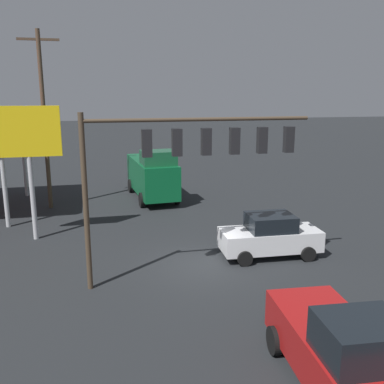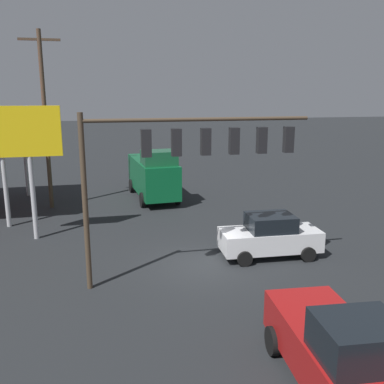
{
  "view_description": "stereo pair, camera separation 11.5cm",
  "coord_description": "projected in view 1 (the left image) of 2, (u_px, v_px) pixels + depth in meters",
  "views": [
    {
      "loc": [
        4.32,
        16.44,
        7.17
      ],
      "look_at": [
        0.0,
        -2.0,
        2.76
      ],
      "focal_mm": 40.0,
      "sensor_mm": 36.0,
      "label": 1
    },
    {
      "loc": [
        4.2,
        16.47,
        7.17
      ],
      "look_at": [
        0.0,
        -2.0,
        2.76
      ],
      "focal_mm": 40.0,
      "sensor_mm": 36.0,
      "label": 2
    }
  ],
  "objects": [
    {
      "name": "pickup_parked",
      "position": [
        343.0,
        354.0,
        10.17
      ],
      "size": [
        2.59,
        5.34,
        2.4
      ],
      "rotation": [
        0.0,
        0.0,
        1.49
      ],
      "color": "maroon",
      "rests_on": "ground"
    },
    {
      "name": "price_sign",
      "position": [
        28.0,
        139.0,
        20.37
      ],
      "size": [
        3.1,
        0.27,
        6.57
      ],
      "color": "#B7B7BC",
      "rests_on": "ground"
    },
    {
      "name": "sedan_waiting",
      "position": [
        270.0,
        236.0,
        19.04
      ],
      "size": [
        4.48,
        2.23,
        1.93
      ],
      "rotation": [
        0.0,
        0.0,
        -0.05
      ],
      "color": "silver",
      "rests_on": "ground"
    },
    {
      "name": "delivery_truck",
      "position": [
        152.0,
        175.0,
        29.25
      ],
      "size": [
        2.94,
        6.95,
        3.58
      ],
      "rotation": [
        0.0,
        0.0,
        1.64
      ],
      "color": "#0C592D",
      "rests_on": "ground"
    },
    {
      "name": "ground_plane",
      "position": [
        203.0,
        265.0,
        18.18
      ],
      "size": [
        200.0,
        200.0,
        0.0
      ],
      "primitive_type": "plane",
      "color": "black"
    },
    {
      "name": "traffic_signal_assembly",
      "position": [
        190.0,
        151.0,
        15.79
      ],
      "size": [
        8.6,
        0.43,
        6.52
      ],
      "color": "#473828",
      "rests_on": "ground"
    },
    {
      "name": "utility_pole",
      "position": [
        44.0,
        117.0,
        26.03
      ],
      "size": [
        2.4,
        0.26,
        10.81
      ],
      "color": "#473828",
      "rests_on": "ground"
    }
  ]
}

